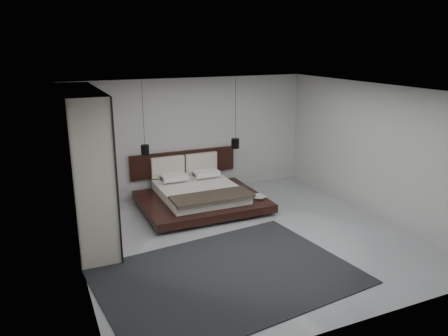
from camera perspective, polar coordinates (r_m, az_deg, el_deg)
name	(u,v)px	position (r m, az deg, el deg)	size (l,w,h in m)	color
floor	(245,237)	(8.50, 2.76, -8.95)	(6.00, 6.00, 0.00)	#999CA1
ceiling	(247,90)	(7.74, 3.04, 10.19)	(6.00, 6.00, 0.00)	white
wall_back	(191,136)	(10.69, -4.37, 4.19)	(6.00, 6.00, 0.00)	#B1B1AF
wall_front	(356,228)	(5.65, 16.83, -7.45)	(6.00, 6.00, 0.00)	#B1B1AF
wall_left	(75,188)	(7.22, -18.90, -2.47)	(6.00, 6.00, 0.00)	#B1B1AF
wall_right	(373,151)	(9.70, 18.94, 2.13)	(6.00, 6.00, 0.00)	#B1B1AF
lattice_screen	(65,158)	(9.61, -20.00, 1.29)	(0.05, 0.90, 2.60)	black
bed	(199,194)	(9.94, -3.27, -3.42)	(2.66, 2.34, 1.06)	black
book_lower	(255,197)	(9.82, 4.06, -3.79)	(0.23, 0.31, 0.03)	#99724C
book_upper	(255,196)	(9.78, 4.04, -3.72)	(0.20, 0.27, 0.02)	#99724C
pendant_left	(145,150)	(9.71, -10.28, 2.38)	(0.18, 0.18, 1.58)	black
pendant_right	(235,143)	(10.43, 1.48, 3.27)	(0.19, 0.19, 1.64)	black
wardrobe	(85,165)	(8.49, -17.75, 0.35)	(0.67, 2.85, 2.80)	beige
rug	(227,275)	(7.18, 0.40, -13.85)	(3.96, 2.83, 0.02)	black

